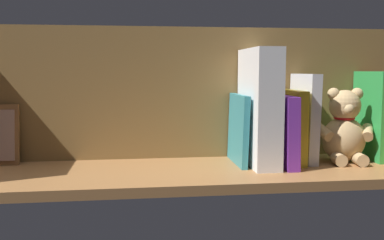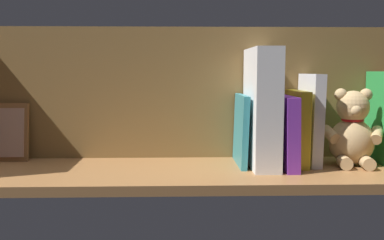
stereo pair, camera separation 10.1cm
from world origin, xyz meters
TOP-DOWN VIEW (x-y plane):
  - ground_plane at (0.00, 0.00)cm, footprint 115.98×31.34cm
  - shelf_back_panel at (0.00, -13.42)cm, footprint 115.98×1.50cm
  - book_0 at (-49.27, -3.54)cm, footprint 2.63×17.45cm
  - book_1 at (-46.66, -5.14)cm, footprint 1.47×14.26cm
  - teddy_bear at (-38.90, -2.49)cm, footprint 14.98×12.96cm
  - book_2 at (-29.26, -5.00)cm, footprint 2.93×14.55cm
  - book_3 at (-25.80, -4.36)cm, footprint 2.52×15.83cm
  - book_4 at (-22.14, -2.43)cm, footprint 3.36×19.68cm
  - dictionary_thick_white at (-16.73, -2.41)cm, footprint 6.04×19.53cm
  - book_5 at (-12.08, -4.32)cm, footprint 1.95×15.90cm

SIDE VIEW (x-z plane):
  - ground_plane at x=0.00cm, z-range -2.20..0.00cm
  - teddy_bear at x=-38.90cm, z-range -1.12..17.52cm
  - book_4 at x=-22.14cm, z-range -0.03..17.00cm
  - book_5 at x=-12.08cm, z-range -0.02..17.08cm
  - book_3 at x=-25.80cm, z-range 0.00..18.07cm
  - book_0 at x=-49.27cm, z-range -0.02..20.07cm
  - book_2 at x=-29.26cm, z-range -0.02..22.10cm
  - book_1 at x=-46.66cm, z-range -0.01..22.69cm
  - dictionary_thick_white at x=-16.73cm, z-range 0.00..28.18cm
  - shelf_back_panel at x=0.00cm, z-range 0.00..34.08cm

